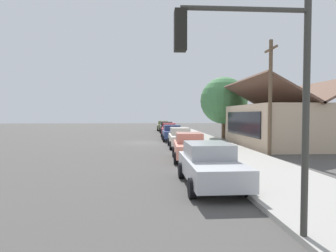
% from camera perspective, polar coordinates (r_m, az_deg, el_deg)
% --- Properties ---
extents(ground_plane, '(120.00, 120.00, 0.00)m').
position_cam_1_polar(ground_plane, '(27.51, -4.45, -3.30)').
color(ground_plane, '#4C4947').
extents(sidewalk_curb, '(60.00, 4.20, 0.16)m').
position_cam_1_polar(sidewalk_curb, '(27.98, 7.11, -3.05)').
color(sidewalk_curb, '#A3A099').
rests_on(sidewalk_curb, ground).
extents(car_olive, '(4.61, 2.18, 1.59)m').
position_cam_1_polar(car_olive, '(48.32, -0.97, 0.10)').
color(car_olive, olive).
rests_on(car_olive, ground).
extents(car_charcoal, '(4.63, 2.09, 1.59)m').
position_cam_1_polar(car_charcoal, '(42.28, -0.31, -0.22)').
color(car_charcoal, '#2D3035').
rests_on(car_charcoal, ground).
extents(car_cherry, '(4.50, 2.18, 1.59)m').
position_cam_1_polar(car_cherry, '(35.67, 0.19, -0.69)').
color(car_cherry, red).
rests_on(car_cherry, ground).
extents(car_navy, '(4.32, 2.05, 1.59)m').
position_cam_1_polar(car_navy, '(29.39, 0.79, -1.34)').
color(car_navy, navy).
rests_on(car_navy, ground).
extents(car_ivory, '(4.92, 2.00, 1.59)m').
position_cam_1_polar(car_ivory, '(23.50, 2.44, -2.26)').
color(car_ivory, silver).
rests_on(car_ivory, ground).
extents(car_coral, '(4.39, 2.11, 1.59)m').
position_cam_1_polar(car_coral, '(17.00, 4.26, -4.04)').
color(car_coral, '#EA8C75').
rests_on(car_coral, ground).
extents(car_silver, '(4.71, 2.12, 1.59)m').
position_cam_1_polar(car_silver, '(11.02, 8.33, -7.52)').
color(car_silver, silver).
rests_on(car_silver, ground).
extents(storefront_building, '(11.07, 7.86, 5.63)m').
position_cam_1_polar(storefront_building, '(26.53, 22.26, 0.43)').
color(storefront_building, '#CCB293').
rests_on(storefront_building, ground).
extents(shade_tree, '(5.25, 5.25, 6.88)m').
position_cam_1_polar(shade_tree, '(32.94, 11.01, 4.98)').
color(shade_tree, brown).
rests_on(shade_tree, ground).
extents(traffic_light_main, '(0.37, 2.79, 5.20)m').
position_cam_1_polar(traffic_light_main, '(6.16, 17.06, 9.64)').
color(traffic_light_main, '#383833').
rests_on(traffic_light_main, ground).
extents(utility_pole_wooden, '(1.80, 0.24, 7.50)m').
position_cam_1_polar(utility_pole_wooden, '(19.83, 19.66, 5.76)').
color(utility_pole_wooden, brown).
rests_on(utility_pole_wooden, ground).
extents(fire_hydrant_red, '(0.22, 0.22, 0.71)m').
position_cam_1_polar(fire_hydrant_red, '(21.95, 6.38, -3.43)').
color(fire_hydrant_red, red).
rests_on(fire_hydrant_red, sidewalk_curb).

